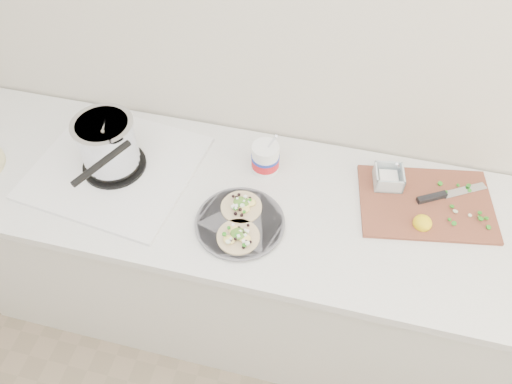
% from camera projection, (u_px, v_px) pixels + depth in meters
% --- Properties ---
extents(counter, '(2.44, 0.66, 0.90)m').
position_uv_depth(counter, '(259.00, 264.00, 2.07)').
color(counter, silver).
rests_on(counter, ground).
extents(stove, '(0.61, 0.57, 0.26)m').
position_uv_depth(stove, '(110.00, 152.00, 1.74)').
color(stove, silver).
rests_on(stove, counter).
extents(taco_plate, '(0.30, 0.30, 0.04)m').
position_uv_depth(taco_plate, '(240.00, 221.00, 1.63)').
color(taco_plate, '#58575E').
rests_on(taco_plate, counter).
extents(tub, '(0.10, 0.10, 0.22)m').
position_uv_depth(tub, '(266.00, 157.00, 1.75)').
color(tub, white).
rests_on(tub, counter).
extents(cutboard, '(0.49, 0.38, 0.07)m').
position_uv_depth(cutboard, '(424.00, 198.00, 1.69)').
color(cutboard, brown).
rests_on(cutboard, counter).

